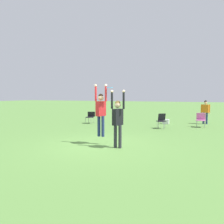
% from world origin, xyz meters
% --- Properties ---
extents(ground_plane, '(120.00, 120.00, 0.00)m').
position_xyz_m(ground_plane, '(0.00, 0.00, 0.00)').
color(ground_plane, '#56843D').
extents(person_jumping, '(0.55, 0.44, 2.09)m').
position_xyz_m(person_jumping, '(-0.12, 0.20, 1.42)').
color(person_jumping, navy).
rests_on(person_jumping, ground_plane).
extents(person_defending, '(0.57, 0.46, 2.16)m').
position_xyz_m(person_defending, '(0.72, -0.11, 1.15)').
color(person_defending, '#2D2D38').
rests_on(person_defending, ground_plane).
extents(frisbee, '(0.26, 0.26, 0.02)m').
position_xyz_m(frisbee, '(0.29, 0.12, 2.26)').
color(frisbee, '#2D9EDB').
extents(camping_chair_0, '(0.62, 0.69, 0.88)m').
position_xyz_m(camping_chair_0, '(1.35, 5.39, 0.52)').
color(camping_chair_0, gray).
rests_on(camping_chair_0, ground_plane).
extents(camping_chair_1, '(0.54, 0.58, 0.87)m').
position_xyz_m(camping_chair_1, '(3.50, 6.85, 0.52)').
color(camping_chair_1, gray).
rests_on(camping_chair_1, ground_plane).
extents(camping_chair_3, '(0.67, 0.72, 0.81)m').
position_xyz_m(camping_chair_3, '(-3.67, 5.83, 0.50)').
color(camping_chair_3, gray).
rests_on(camping_chair_3, ground_plane).
extents(person_spectator_near, '(0.61, 0.36, 1.62)m').
position_xyz_m(person_spectator_near, '(3.75, 8.54, 0.96)').
color(person_spectator_near, navy).
rests_on(person_spectator_near, ground_plane).
extents(cooler_box, '(0.43, 0.37, 0.32)m').
position_xyz_m(cooler_box, '(1.27, 7.55, 0.16)').
color(cooler_box, white).
rests_on(cooler_box, ground_plane).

